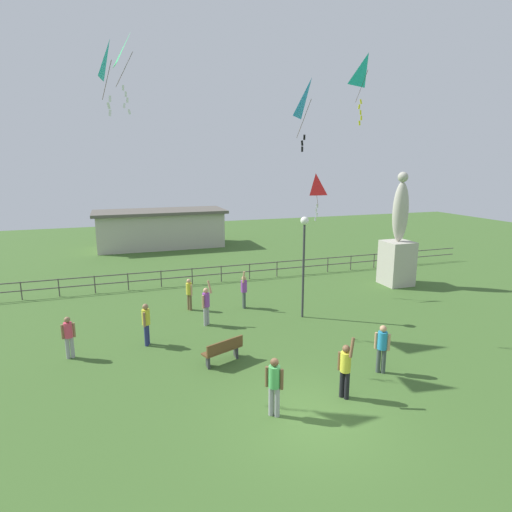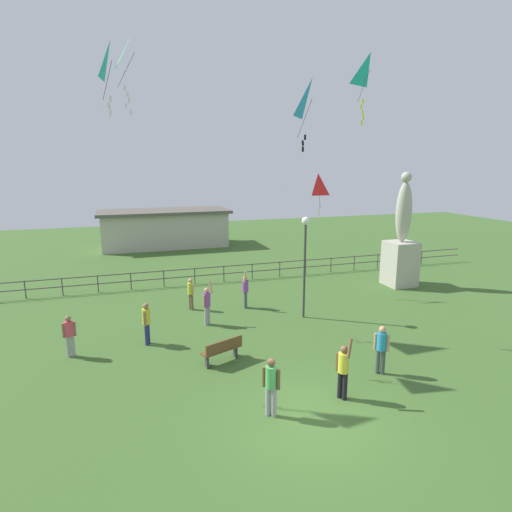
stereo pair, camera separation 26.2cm
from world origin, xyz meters
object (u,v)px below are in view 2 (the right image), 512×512
person_5 (343,368)px  kite_5 (318,187)px  statue_monument (401,248)px  lamppost (305,245)px  person_2 (271,383)px  person_1 (381,347)px  person_6 (69,333)px  kite_4 (312,100)px  kite_1 (134,54)px  kite_2 (369,72)px  person_7 (147,321)px  person_0 (191,292)px  park_bench (222,350)px  kite_3 (112,63)px  person_3 (245,289)px  person_4 (207,303)px

person_5 → kite_5: 11.49m
person_5 → statue_monument: bearing=46.8°
lamppost → person_5: lamppost is taller
lamppost → person_2: lamppost is taller
person_1 → person_6: size_ratio=1.07×
lamppost → person_1: (0.23, -5.54, -2.34)m
kite_4 → kite_1: bearing=150.9°
statue_monument → kite_2: size_ratio=2.22×
kite_2 → person_7: bearing=-175.0°
kite_2 → kite_5: kite_2 is taller
person_7 → person_0: bearing=56.7°
park_bench → person_5: size_ratio=0.79×
kite_2 → park_bench: bearing=-156.3°
park_bench → kite_3: size_ratio=0.67×
person_3 → kite_3: size_ratio=0.80×
person_3 → person_2: bearing=-102.1°
statue_monument → person_5: 13.21m
person_6 → kite_5: kite_5 is taller
lamppost → person_7: bearing=-173.2°
kite_1 → person_4: bearing=-34.1°
person_4 → kite_1: size_ratio=0.64×
kite_3 → kite_4: size_ratio=0.89×
person_3 → kite_2: kite_2 is taller
statue_monument → kite_4: 11.34m
person_4 → kite_3: 9.62m
statue_monument → person_3: bearing=-173.6°
kite_3 → park_bench: bearing=-34.3°
person_7 → kite_1: (0.25, 2.84, 9.99)m
kite_4 → person_6: bearing=178.0°
lamppost → person_7: size_ratio=2.77×
person_1 → kite_4: kite_4 is taller
park_bench → person_5: (2.78, -3.34, 0.52)m
person_0 → kite_4: bearing=-43.9°
person_5 → kite_1: 13.99m
lamppost → person_4: lamppost is taller
person_0 → person_2: 9.28m
kite_3 → kite_5: 11.42m
person_5 → kite_4: (1.19, 5.13, 8.07)m
statue_monument → person_0: (-11.92, -0.50, -1.26)m
person_5 → kite_5: (3.85, 9.79, 4.63)m
person_2 → person_5: bearing=4.2°
kite_5 → person_4: bearing=-156.2°
statue_monument → person_5: size_ratio=3.24×
person_0 → person_5: person_5 is taller
kite_5 → person_6: bearing=-159.6°
kite_1 → kite_5: (8.75, 1.26, -5.32)m
person_1 → kite_3: kite_3 is taller
person_5 → kite_2: bearing=55.7°
statue_monument → person_1: (-7.07, -8.62, -1.19)m
person_0 → person_7: (-2.23, -3.39, 0.07)m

